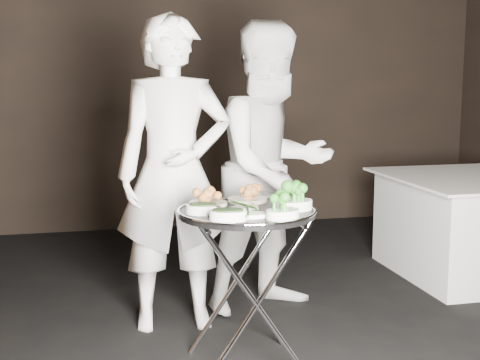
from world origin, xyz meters
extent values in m
cube|color=black|center=(0.00, 3.52, 1.50)|extent=(6.00, 0.05, 3.00)
cylinder|color=silver|center=(-0.16, 0.00, 0.40)|extent=(0.55, 0.03, 0.81)
cylinder|color=silver|center=(-0.16, 0.00, 0.40)|extent=(0.55, 0.03, 0.81)
cylinder|color=silver|center=(-0.16, 0.43, 0.40)|extent=(0.55, 0.03, 0.81)
cylinder|color=silver|center=(-0.16, 0.43, 0.40)|extent=(0.55, 0.03, 0.81)
cylinder|color=silver|center=(-0.39, 0.21, 0.77)|extent=(0.02, 0.46, 0.02)
cylinder|color=silver|center=(0.07, 0.21, 0.77)|extent=(0.02, 0.46, 0.02)
cylinder|color=black|center=(-0.16, 0.21, 0.81)|extent=(0.69, 0.69, 0.03)
torus|color=silver|center=(-0.16, 0.21, 0.82)|extent=(0.70, 0.70, 0.02)
cylinder|color=beige|center=(-0.33, 0.38, 0.83)|extent=(0.20, 0.20, 0.02)
cylinder|color=beige|center=(-0.10, 0.44, 0.83)|extent=(0.21, 0.21, 0.02)
cylinder|color=white|center=(0.08, 0.35, 0.84)|extent=(0.12, 0.12, 0.04)
cylinder|color=silver|center=(-0.34, 0.37, 0.87)|extent=(0.09, 0.16, 0.01)
cylinder|color=silver|center=(-0.11, 0.42, 0.87)|extent=(0.10, 0.16, 0.01)
cylinder|color=silver|center=(0.07, 0.34, 0.87)|extent=(0.02, 0.18, 0.01)
cylinder|color=silver|center=(-0.38, 0.16, 0.87)|extent=(0.13, 0.14, 0.01)
cylinder|color=silver|center=(0.06, 0.16, 0.87)|extent=(0.14, 0.12, 0.01)
cylinder|color=silver|center=(-0.16, 0.22, 0.87)|extent=(0.03, 0.18, 0.01)
imported|color=white|center=(-0.44, 0.87, 0.92)|extent=(0.69, 0.46, 1.84)
imported|color=white|center=(0.21, 1.03, 0.91)|extent=(1.06, 0.94, 1.82)
cube|color=silver|center=(1.91, 1.39, 0.36)|extent=(1.16, 1.16, 0.73)
camera|label=1|loc=(-0.93, -2.97, 1.49)|focal=50.00mm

